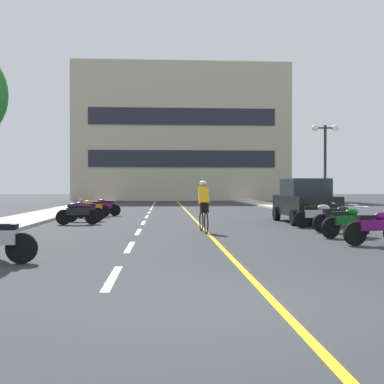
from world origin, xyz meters
name	(u,v)px	position (x,y,z in m)	size (l,w,h in m)	color
ground_plane	(184,213)	(0.00, 21.00, 0.00)	(140.00, 140.00, 0.00)	#2D3033
curb_left	(65,210)	(-7.20, 24.00, 0.06)	(2.40, 72.00, 0.12)	#B7B2A8
curb_right	(296,209)	(7.20, 24.00, 0.06)	(2.40, 72.00, 0.12)	#B7B2A8
lane_dash_0	(113,278)	(-2.00, 2.00, 0.00)	(0.14, 2.20, 0.01)	silver
lane_dash_1	(130,247)	(-2.00, 6.00, 0.00)	(0.14, 2.20, 0.01)	silver
lane_dash_2	(138,232)	(-2.00, 10.00, 0.00)	(0.14, 2.20, 0.01)	silver
lane_dash_3	(143,223)	(-2.00, 14.00, 0.00)	(0.14, 2.20, 0.01)	silver
lane_dash_4	(147,217)	(-2.00, 18.00, 0.00)	(0.14, 2.20, 0.01)	silver
lane_dash_5	(149,212)	(-2.00, 22.00, 0.00)	(0.14, 2.20, 0.01)	silver
lane_dash_6	(151,209)	(-2.00, 26.00, 0.00)	(0.14, 2.20, 0.01)	silver
lane_dash_7	(152,207)	(-2.00, 30.00, 0.00)	(0.14, 2.20, 0.01)	silver
lane_dash_8	(153,205)	(-2.00, 34.00, 0.00)	(0.14, 2.20, 0.01)	silver
lane_dash_9	(154,203)	(-2.00, 38.00, 0.00)	(0.14, 2.20, 0.01)	silver
lane_dash_10	(155,202)	(-2.00, 42.00, 0.00)	(0.14, 2.20, 0.01)	silver
lane_dash_11	(156,201)	(-2.00, 46.00, 0.00)	(0.14, 2.20, 0.01)	silver
centre_line_yellow	(186,211)	(0.25, 24.00, 0.00)	(0.12, 66.00, 0.01)	gold
office_building	(181,135)	(0.85, 49.37, 7.46)	(23.59, 8.87, 14.92)	#BCAD93
street_lamp_mid	(325,147)	(7.38, 19.02, 3.57)	(1.46, 0.36, 4.66)	black
parked_car_near	(305,201)	(4.66, 13.60, 0.92)	(1.94, 4.21, 1.82)	black
motorcycle_1	(375,227)	(4.21, 5.99, 0.47)	(1.70, 0.60, 0.92)	black
motorcycle_2	(347,222)	(4.18, 7.83, 0.47)	(1.65, 0.75, 0.92)	black
motorcycle_3	(338,218)	(4.51, 9.44, 0.47)	(1.70, 0.60, 0.92)	black
motorcycle_4	(318,215)	(4.38, 11.02, 0.47)	(1.69, 0.60, 0.92)	black
motorcycle_5	(78,213)	(-4.53, 13.12, 0.47)	(1.69, 0.60, 0.92)	black
motorcycle_6	(84,211)	(-4.54, 14.76, 0.47)	(1.70, 0.60, 0.92)	black
motorcycle_7	(92,208)	(-4.60, 17.40, 0.47)	(1.63, 0.81, 0.92)	black
motorcycle_8	(105,207)	(-4.19, 18.98, 0.47)	(1.65, 0.76, 0.92)	black
cyclist_rider	(204,205)	(0.14, 9.74, 0.89)	(0.42, 1.77, 1.71)	black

